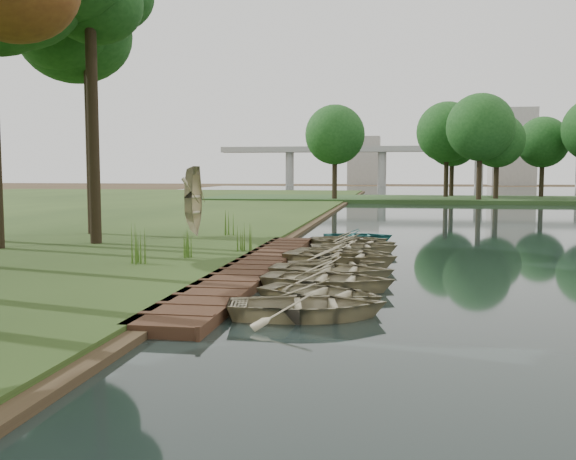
% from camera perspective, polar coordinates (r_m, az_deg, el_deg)
% --- Properties ---
extents(ground, '(300.00, 300.00, 0.00)m').
position_cam_1_polar(ground, '(19.34, 1.52, -4.05)').
color(ground, '#3D2F1D').
extents(boardwalk, '(1.60, 16.00, 0.30)m').
position_cam_1_polar(boardwalk, '(19.60, -3.12, -3.49)').
color(boardwalk, '#392316').
rests_on(boardwalk, ground).
extents(peninsula, '(50.00, 14.00, 0.45)m').
position_cam_1_polar(peninsula, '(69.19, 13.87, 2.64)').
color(peninsula, '#28441E').
rests_on(peninsula, ground).
extents(far_trees, '(45.60, 5.60, 8.80)m').
position_cam_1_polar(far_trees, '(69.03, 11.20, 7.83)').
color(far_trees, black).
rests_on(far_trees, peninsula).
extents(bridge, '(95.90, 4.00, 8.60)m').
position_cam_1_polar(bridge, '(139.31, 13.48, 6.66)').
color(bridge, '#A5A5A0').
rests_on(bridge, ground).
extents(building_a, '(10.00, 8.00, 18.00)m').
position_cam_1_polar(building_a, '(161.37, 19.31, 6.97)').
color(building_a, '#A5A5A0').
rests_on(building_a, ground).
extents(building_b, '(8.00, 8.00, 12.00)m').
position_cam_1_polar(building_b, '(164.12, 6.78, 6.14)').
color(building_b, '#A5A5A0').
rests_on(building_b, ground).
extents(rowboat_0, '(3.71, 2.94, 0.69)m').
position_cam_1_polar(rowboat_0, '(13.46, 1.77, -6.41)').
color(rowboat_0, tan).
rests_on(rowboat_0, water).
extents(rowboat_1, '(3.61, 3.10, 0.63)m').
position_cam_1_polar(rowboat_1, '(14.96, 2.95, -5.36)').
color(rowboat_1, tan).
rests_on(rowboat_1, water).
extents(rowboat_2, '(3.67, 2.78, 0.71)m').
position_cam_1_polar(rowboat_2, '(16.58, 3.58, -4.18)').
color(rowboat_2, tan).
rests_on(rowboat_2, water).
extents(rowboat_3, '(3.68, 2.76, 0.73)m').
position_cam_1_polar(rowboat_3, '(18.15, 3.94, -3.35)').
color(rowboat_3, tan).
rests_on(rowboat_3, water).
extents(rowboat_4, '(3.44, 2.80, 0.63)m').
position_cam_1_polar(rowboat_4, '(19.58, 4.42, -2.87)').
color(rowboat_4, tan).
rests_on(rowboat_4, water).
extents(rowboat_5, '(4.08, 3.19, 0.77)m').
position_cam_1_polar(rowboat_5, '(20.92, 4.68, -2.16)').
color(rowboat_5, tan).
rests_on(rowboat_5, water).
extents(rowboat_6, '(3.68, 2.88, 0.70)m').
position_cam_1_polar(rowboat_6, '(22.18, 4.86, -1.84)').
color(rowboat_6, tan).
rests_on(rowboat_6, water).
extents(rowboat_7, '(3.64, 2.88, 0.68)m').
position_cam_1_polar(rowboat_7, '(23.96, 5.91, -1.35)').
color(rowboat_7, tan).
rests_on(rowboat_7, water).
extents(rowboat_8, '(3.72, 3.04, 0.68)m').
position_cam_1_polar(rowboat_8, '(25.58, 6.03, -0.94)').
color(rowboat_8, tan).
rests_on(rowboat_8, water).
extents(rowboat_9, '(3.25, 2.39, 0.65)m').
position_cam_1_polar(rowboat_9, '(26.65, 5.47, -0.72)').
color(rowboat_9, tan).
rests_on(rowboat_9, water).
extents(rowboat_10, '(3.26, 2.49, 0.63)m').
position_cam_1_polar(rowboat_10, '(28.30, 6.24, -0.40)').
color(rowboat_10, '#276E6C').
rests_on(rowboat_10, water).
extents(stored_rowboat, '(3.10, 2.24, 0.63)m').
position_cam_1_polar(stored_rowboat, '(28.19, -8.21, 0.07)').
color(stored_rowboat, tan).
rests_on(stored_rowboat, bank).
extents(tree_6, '(4.92, 4.92, 12.02)m').
position_cam_1_polar(tree_6, '(31.25, -17.43, 17.96)').
color(tree_6, black).
rests_on(tree_6, bank).
extents(reeds_0, '(0.60, 0.60, 1.07)m').
position_cam_1_polar(reeds_0, '(20.17, -13.03, -1.40)').
color(reeds_0, '#3F661E').
rests_on(reeds_0, bank).
extents(reeds_1, '(0.60, 0.60, 0.95)m').
position_cam_1_polar(reeds_1, '(22.86, -3.83, -0.67)').
color(reeds_1, '#3F661E').
rests_on(reeds_1, bank).
extents(reeds_2, '(0.60, 0.60, 0.96)m').
position_cam_1_polar(reeds_2, '(21.29, -9.19, -1.14)').
color(reeds_2, '#3F661E').
rests_on(reeds_2, bank).
extents(reeds_3, '(0.60, 0.60, 1.01)m').
position_cam_1_polar(reeds_3, '(28.59, -5.17, 0.55)').
color(reeds_3, '#3F661E').
rests_on(reeds_3, bank).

